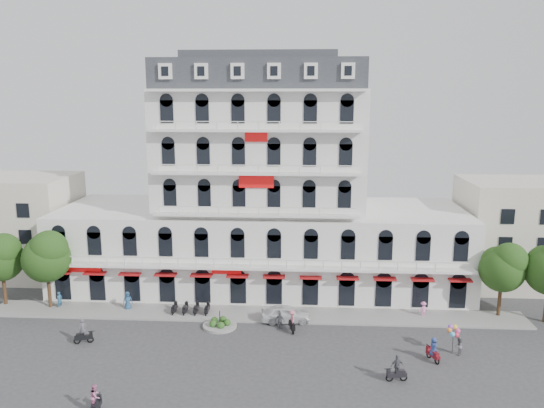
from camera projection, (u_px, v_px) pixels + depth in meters
The scene contains 21 objects.
ground at pixel (245, 359), 43.73m from camera, with size 120.00×120.00×0.00m, color #38383A.
sidewalk at pixel (255, 314), 52.52m from camera, with size 53.00×4.00×0.16m, color gray.
main_building at pixel (261, 199), 59.36m from camera, with size 45.00×15.00×25.80m.
flank_building_west at pixel (15, 226), 63.80m from camera, with size 14.00×10.00×12.00m, color beige.
flank_building_east at pixel (525, 233), 60.41m from camera, with size 14.00×10.00×12.00m, color beige.
traffic_island at pixel (220, 324), 49.72m from camera, with size 3.20×3.20×1.60m.
parked_scooter_row at pixel (191, 314), 52.70m from camera, with size 4.40×1.80×1.10m, color black, non-canonical shape.
tree_west_outer at pixel (1, 256), 53.90m from camera, with size 4.50×4.48×7.76m.
tree_west_inner at pixel (47, 255), 53.06m from camera, with size 4.76×4.76×8.25m.
tree_east_inner at pixel (503, 266), 51.10m from camera, with size 4.40×4.37×7.57m.
parked_car at pixel (286, 314), 50.78m from camera, with size 1.92×4.77×1.62m, color silver.
rider_west at pixel (83, 332), 46.28m from camera, with size 1.66×0.79×2.28m.
rider_southwest at pixel (96, 399), 35.90m from camera, with size 0.71×1.70×2.22m.
rider_east at pixel (433, 349), 43.18m from camera, with size 0.91×1.61×2.07m.
rider_northeast at pixel (397, 369), 40.06m from camera, with size 1.70×0.53×2.14m.
rider_center at pixel (292, 320), 48.58m from camera, with size 0.82×1.68×2.09m.
pedestrian_left at pixel (128, 301), 53.56m from camera, with size 0.95×0.62×1.94m, color navy.
pedestrian_mid at pixel (280, 321), 49.24m from camera, with size 0.95×0.39×1.61m, color #55565C.
pedestrian_right at pixel (423, 309), 51.93m from camera, with size 1.01×0.58×1.56m, color pink.
pedestrian_far at pixel (60, 300), 53.98m from camera, with size 0.64×0.42×1.77m, color #285578.
balloon_vendor at pixel (456, 340), 44.29m from camera, with size 1.42×1.30×2.45m.
Camera 1 is at (4.57, -40.12, 21.22)m, focal length 35.00 mm.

